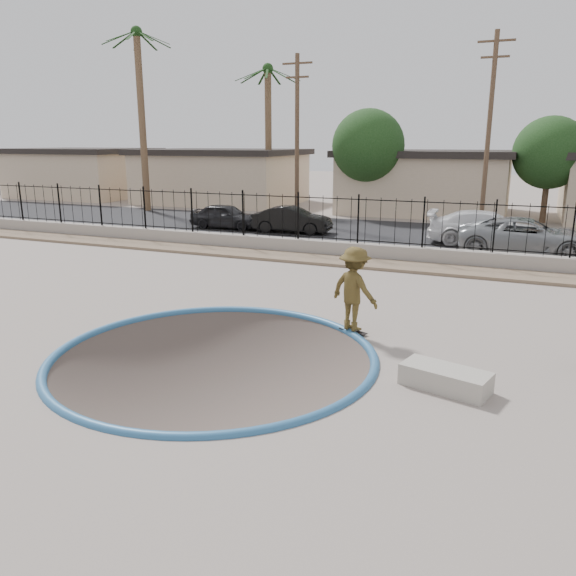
# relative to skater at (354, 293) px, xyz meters

# --- Properties ---
(ground) EXTENTS (120.00, 120.00, 2.20)m
(ground) POSITION_rel_skater_xyz_m (-2.34, 10.40, -2.10)
(ground) COLOR slate
(ground) RESTS_ON ground
(bowl_pit) EXTENTS (6.84, 6.84, 1.80)m
(bowl_pit) POSITION_rel_skater_xyz_m (-2.34, -2.60, -1.00)
(bowl_pit) COLOR #483E37
(bowl_pit) RESTS_ON ground
(coping_ring) EXTENTS (7.04, 7.04, 0.20)m
(coping_ring) POSITION_rel_skater_xyz_m (-2.34, -2.60, -1.00)
(coping_ring) COLOR #2B5E8D
(coping_ring) RESTS_ON ground
(rock_strip) EXTENTS (42.00, 1.60, 0.11)m
(rock_strip) POSITION_rel_skater_xyz_m (-2.34, 7.60, -0.95)
(rock_strip) COLOR #877059
(rock_strip) RESTS_ON ground
(retaining_wall) EXTENTS (42.00, 0.45, 0.60)m
(retaining_wall) POSITION_rel_skater_xyz_m (-2.34, 8.70, -0.70)
(retaining_wall) COLOR gray
(retaining_wall) RESTS_ON ground
(fence) EXTENTS (40.00, 0.04, 1.80)m
(fence) POSITION_rel_skater_xyz_m (-2.34, 8.70, 0.50)
(fence) COLOR black
(fence) RESTS_ON retaining_wall
(street) EXTENTS (90.00, 8.00, 0.04)m
(street) POSITION_rel_skater_xyz_m (-2.34, 15.40, -0.98)
(street) COLOR black
(street) RESTS_ON ground
(house_west_far) EXTENTS (10.60, 8.60, 3.90)m
(house_west_far) POSITION_rel_skater_xyz_m (-30.34, 24.90, 0.97)
(house_west_far) COLOR #C2AB8B
(house_west_far) RESTS_ON ground
(house_west) EXTENTS (11.60, 8.60, 3.90)m
(house_west) POSITION_rel_skater_xyz_m (-17.34, 24.90, 0.97)
(house_west) COLOR #C2AB8B
(house_west) RESTS_ON ground
(house_center) EXTENTS (10.60, 8.60, 3.90)m
(house_center) POSITION_rel_skater_xyz_m (-2.34, 24.90, 0.97)
(house_center) COLOR #C2AB8B
(house_center) RESTS_ON ground
(palm_left) EXTENTS (2.30, 2.30, 11.30)m
(palm_left) POSITION_rel_skater_xyz_m (-19.34, 18.40, 6.95)
(palm_left) COLOR brown
(palm_left) RESTS_ON ground
(palm_mid) EXTENTS (2.30, 2.30, 9.30)m
(palm_mid) POSITION_rel_skater_xyz_m (-12.34, 22.40, 5.69)
(palm_mid) COLOR brown
(palm_mid) RESTS_ON ground
(utility_pole_left) EXTENTS (1.70, 0.24, 9.00)m
(utility_pole_left) POSITION_rel_skater_xyz_m (-8.34, 17.40, 3.70)
(utility_pole_left) COLOR #473323
(utility_pole_left) RESTS_ON ground
(utility_pole_mid) EXTENTS (1.70, 0.24, 9.50)m
(utility_pole_mid) POSITION_rel_skater_xyz_m (1.66, 17.40, 3.95)
(utility_pole_mid) COLOR #473323
(utility_pole_mid) RESTS_ON ground
(street_tree_left) EXTENTS (4.32, 4.32, 6.36)m
(street_tree_left) POSITION_rel_skater_xyz_m (-5.34, 21.40, 3.19)
(street_tree_left) COLOR #473323
(street_tree_left) RESTS_ON ground
(street_tree_mid) EXTENTS (3.96, 3.96, 5.83)m
(street_tree_mid) POSITION_rel_skater_xyz_m (4.66, 22.40, 2.84)
(street_tree_mid) COLOR #473323
(street_tree_mid) RESTS_ON ground
(skater) EXTENTS (1.49, 1.21, 2.00)m
(skater) POSITION_rel_skater_xyz_m (0.00, 0.00, 0.00)
(skater) COLOR brown
(skater) RESTS_ON ground
(skateboard) EXTENTS (0.76, 0.46, 0.06)m
(skateboard) POSITION_rel_skater_xyz_m (-0.00, 0.00, -0.95)
(skateboard) COLOR black
(skateboard) RESTS_ON ground
(concrete_ledge) EXTENTS (1.73, 1.10, 0.40)m
(concrete_ledge) POSITION_rel_skater_xyz_m (2.45, -2.36, -0.80)
(concrete_ledge) COLOR #A39C90
(concrete_ledge) RESTS_ON ground
(car_a) EXTENTS (3.81, 1.60, 1.29)m
(car_a) POSITION_rel_skater_xyz_m (-10.72, 13.40, -0.32)
(car_a) COLOR black
(car_a) RESTS_ON street
(car_b) EXTENTS (4.02, 1.70, 1.29)m
(car_b) POSITION_rel_skater_xyz_m (-7.01, 13.40, -0.32)
(car_b) COLOR black
(car_b) RESTS_ON street
(car_c) EXTENTS (5.20, 2.30, 1.48)m
(car_c) POSITION_rel_skater_xyz_m (2.21, 13.40, -0.22)
(car_c) COLOR white
(car_c) RESTS_ON street
(car_d) EXTENTS (5.32, 2.53, 1.47)m
(car_d) POSITION_rel_skater_xyz_m (3.78, 11.80, -0.23)
(car_d) COLOR gray
(car_d) RESTS_ON street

